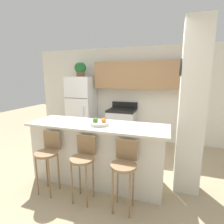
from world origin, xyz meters
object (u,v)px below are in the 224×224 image
(refrigerator, at_px, (82,108))
(potted_plant_on_fridge, at_px, (80,69))
(bar_stool_right, at_px, (124,166))
(bar_stool_left, at_px, (48,154))
(bar_stool_mid, at_px, (83,159))
(trash_bin, at_px, (98,135))
(fruit_bowl, at_px, (99,123))
(stove_range, at_px, (122,125))

(refrigerator, bearing_deg, potted_plant_on_fridge, 119.45)
(bar_stool_right, relative_size, potted_plant_on_fridge, 2.33)
(potted_plant_on_fridge, bearing_deg, bar_stool_left, -73.80)
(refrigerator, height_order, bar_stool_mid, refrigerator)
(bar_stool_right, distance_m, potted_plant_on_fridge, 3.33)
(refrigerator, distance_m, trash_bin, 0.93)
(refrigerator, bearing_deg, trash_bin, -20.35)
(bar_stool_right, relative_size, fruit_bowl, 3.16)
(trash_bin, bearing_deg, bar_stool_right, -59.25)
(bar_stool_mid, height_order, trash_bin, bar_stool_mid)
(fruit_bowl, bearing_deg, bar_stool_left, -146.51)
(fruit_bowl, xyz_separation_m, trash_bin, (-0.78, 1.75, -0.85))
(stove_range, relative_size, bar_stool_left, 1.14)
(bar_stool_right, bearing_deg, stove_range, 105.79)
(potted_plant_on_fridge, bearing_deg, stove_range, 0.81)
(potted_plant_on_fridge, bearing_deg, bar_stool_right, -51.96)
(stove_range, height_order, bar_stool_right, stove_range)
(bar_stool_right, bearing_deg, trash_bin, 120.75)
(refrigerator, xyz_separation_m, fruit_bowl, (1.36, -1.96, 0.16))
(stove_range, distance_m, potted_plant_on_fridge, 1.93)
(bar_stool_right, xyz_separation_m, fruit_bowl, (-0.52, 0.44, 0.42))
(bar_stool_mid, bearing_deg, trash_bin, 108.00)
(refrigerator, xyz_separation_m, potted_plant_on_fridge, (-0.00, 0.00, 1.09))
(stove_range, xyz_separation_m, trash_bin, (-0.62, -0.23, -0.27))
(bar_stool_left, distance_m, bar_stool_mid, 0.59)
(stove_range, relative_size, potted_plant_on_fridge, 2.66)
(potted_plant_on_fridge, xyz_separation_m, fruit_bowl, (1.36, -1.96, -0.94))
(stove_range, relative_size, bar_stool_right, 1.14)
(bar_stool_left, relative_size, bar_stool_right, 1.00)
(bar_stool_left, relative_size, fruit_bowl, 3.16)
(bar_stool_right, height_order, trash_bin, bar_stool_right)
(refrigerator, distance_m, stove_range, 1.27)
(bar_stool_mid, xyz_separation_m, potted_plant_on_fridge, (-1.29, 2.40, 1.36))
(fruit_bowl, bearing_deg, stove_range, 94.70)
(potted_plant_on_fridge, xyz_separation_m, trash_bin, (0.58, -0.21, -1.79))
(bar_stool_right, xyz_separation_m, trash_bin, (-1.30, 2.18, -0.43))
(potted_plant_on_fridge, distance_m, trash_bin, 1.89)
(refrigerator, bearing_deg, fruit_bowl, -55.34)
(potted_plant_on_fridge, distance_m, fruit_bowl, 2.56)
(refrigerator, xyz_separation_m, bar_stool_left, (0.70, -2.40, -0.27))
(bar_stool_mid, distance_m, fruit_bowl, 0.61)
(potted_plant_on_fridge, bearing_deg, refrigerator, -60.55)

